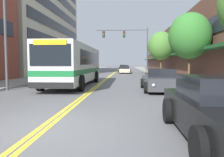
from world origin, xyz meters
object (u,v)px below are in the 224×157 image
street_tree_right_far (161,46)px  car_charcoal_moving_lead (123,67)px  car_silver_parked_left_far (91,69)px  car_black_parked_right_foreground (223,110)px  car_slate_blue_moving_third (124,68)px  car_champagne_moving_second (125,70)px  street_lamp_left_near (9,12)px  street_tree_right_mid (190,36)px  city_bus (75,63)px  car_dark_grey_parked_right_mid (160,80)px  car_beige_parked_left_mid (80,71)px  traffic_signal_mast (130,41)px

street_tree_right_far → car_charcoal_moving_lead: bearing=101.3°
car_charcoal_moving_lead → street_tree_right_far: street_tree_right_far is taller
car_silver_parked_left_far → car_black_parked_right_foreground: bearing=-76.1°
car_slate_blue_moving_third → street_tree_right_far: bearing=-71.3°
car_slate_blue_moving_third → car_black_parked_right_foreground: bearing=-86.6°
car_champagne_moving_second → street_lamp_left_near: 25.61m
car_black_parked_right_foreground → car_slate_blue_moving_third: (-2.56, 42.64, -0.02)m
street_tree_right_mid → car_black_parked_right_foreground: bearing=-102.8°
city_bus → car_dark_grey_parked_right_mid: city_bus is taller
car_black_parked_right_foreground → car_slate_blue_moving_third: car_black_parked_right_foreground is taller
car_beige_parked_left_mid → car_silver_parked_left_far: car_silver_parked_left_far is taller
car_black_parked_right_foreground → traffic_signal_mast: (-1.64, 27.34, 4.29)m
car_beige_parked_left_mid → car_slate_blue_moving_third: (5.99, 17.61, 0.04)m
car_silver_parked_left_far → car_dark_grey_parked_right_mid: car_dark_grey_parked_right_mid is taller
car_black_parked_right_foreground → car_slate_blue_moving_third: bearing=93.4°
car_beige_parked_left_mid → car_dark_grey_parked_right_mid: size_ratio=0.94×
city_bus → car_silver_parked_left_far: city_bus is taller
street_lamp_left_near → street_tree_right_mid: (12.49, 5.79, -0.82)m
car_silver_parked_left_far → car_beige_parked_left_mid: bearing=-90.1°
street_tree_right_far → car_beige_parked_left_mid: bearing=-171.6°
street_tree_right_mid → car_charcoal_moving_lead: bearing=98.5°
car_silver_parked_left_far → car_champagne_moving_second: 6.50m
car_slate_blue_moving_third → car_dark_grey_parked_right_mid: bearing=-85.7°
car_beige_parked_left_mid → car_champagne_moving_second: 9.73m
car_silver_parked_left_far → car_slate_blue_moving_third: car_slate_blue_moving_third is taller
car_champagne_moving_second → street_tree_right_mid: (5.58, -18.51, 3.40)m
car_dark_grey_parked_right_mid → traffic_signal_mast: bearing=95.0°
car_beige_parked_left_mid → car_charcoal_moving_lead: car_beige_parked_left_mid is taller
car_charcoal_moving_lead → street_tree_right_mid: street_tree_right_mid is taller
car_beige_parked_left_mid → city_bus: bearing=-79.6°
car_charcoal_moving_lead → car_champagne_moving_second: size_ratio=0.87×
city_bus → car_charcoal_moving_lead: 44.53m
car_beige_parked_left_mid → car_black_parked_right_foreground: size_ratio=0.95×
car_silver_parked_left_far → street_tree_right_mid: street_tree_right_mid is taller
city_bus → car_champagne_moving_second: 21.14m
car_silver_parked_left_far → car_charcoal_moving_lead: size_ratio=1.10×
street_lamp_left_near → street_tree_right_far: 22.08m
car_black_parked_right_foreground → car_charcoal_moving_lead: (-3.08, 56.20, -0.08)m
city_bus → car_dark_grey_parked_right_mid: bearing=-26.0°
car_black_parked_right_foreground → street_lamp_left_near: bearing=138.3°
car_champagne_moving_second → car_slate_blue_moving_third: 10.09m
street_tree_right_mid → car_dark_grey_parked_right_mid: bearing=-121.6°
city_bus → car_champagne_moving_second: bearing=79.8°
car_silver_parked_left_far → car_black_parked_right_foreground: (8.54, -34.64, 0.05)m
car_charcoal_moving_lead → street_lamp_left_near: bearing=-97.4°
car_beige_parked_left_mid → street_lamp_left_near: bearing=-92.5°
city_bus → street_tree_right_far: street_tree_right_far is taller
car_silver_parked_left_far → street_tree_right_mid: size_ratio=0.80×
traffic_signal_mast → street_lamp_left_near: (-7.65, -19.07, -0.13)m
car_slate_blue_moving_third → street_tree_right_mid: 29.36m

